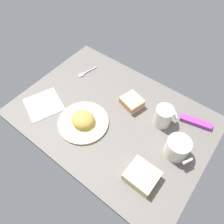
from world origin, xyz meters
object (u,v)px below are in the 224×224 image
object	(u,v)px
snack_bar	(196,122)
paper_napkin	(44,104)
coffee_mug_black	(163,116)
sandwich_side	(132,102)
spoon	(85,73)
coffee_mug_milky	(177,148)
sandwich_main	(142,176)
plate_of_food	(83,121)

from	to	relation	value
snack_bar	paper_napkin	distance (cm)	72.34
coffee_mug_black	snack_bar	distance (cm)	15.99
sandwich_side	snack_bar	world-z (taller)	sandwich_side
sandwich_side	spoon	distance (cm)	32.71
spoon	paper_napkin	distance (cm)	28.31
coffee_mug_black	coffee_mug_milky	world-z (taller)	coffee_mug_black
sandwich_main	snack_bar	distance (cm)	36.81
paper_napkin	spoon	bearing A→B (deg)	-93.09
coffee_mug_black	paper_napkin	bearing A→B (deg)	27.29
coffee_mug_black	sandwich_main	bearing A→B (deg)	103.84
coffee_mug_milky	snack_bar	size ratio (longest dim) A/B	0.85
coffee_mug_black	paper_napkin	world-z (taller)	coffee_mug_black
coffee_mug_milky	plate_of_food	bearing A→B (deg)	16.96
coffee_mug_black	coffee_mug_milky	distance (cm)	15.54
sandwich_side	paper_napkin	world-z (taller)	sandwich_side
coffee_mug_milky	sandwich_main	bearing A→B (deg)	73.16
coffee_mug_milky	paper_napkin	bearing A→B (deg)	14.53
sandwich_main	spoon	xyz separation A→B (cm)	(55.83, -29.41, -1.82)
coffee_mug_black	sandwich_side	world-z (taller)	coffee_mug_black
coffee_mug_milky	sandwich_side	size ratio (longest dim) A/B	1.07
coffee_mug_milky	spoon	size ratio (longest dim) A/B	1.01
coffee_mug_milky	sandwich_side	bearing A→B (deg)	-19.10
sandwich_side	plate_of_food	bearing A→B (deg)	62.47
sandwich_side	paper_napkin	bearing A→B (deg)	37.41
coffee_mug_milky	sandwich_main	distance (cm)	18.30
paper_napkin	plate_of_food	bearing A→B (deg)	-169.92
coffee_mug_milky	paper_napkin	world-z (taller)	coffee_mug_milky
spoon	sandwich_side	bearing A→B (deg)	176.17
sandwich_main	snack_bar	size ratio (longest dim) A/B	0.83
plate_of_food	paper_napkin	bearing A→B (deg)	10.08
coffee_mug_black	sandwich_main	world-z (taller)	coffee_mug_black
spoon	coffee_mug_milky	bearing A→B (deg)	168.84
coffee_mug_milky	paper_napkin	xyz separation A→B (cm)	(62.61, 16.22, -4.47)
plate_of_food	coffee_mug_black	bearing A→B (deg)	-141.74
sandwich_side	paper_napkin	xyz separation A→B (cm)	(34.11, 26.09, -2.05)
plate_of_food	paper_napkin	size ratio (longest dim) A/B	1.44
coffee_mug_black	sandwich_side	size ratio (longest dim) A/B	0.87
paper_napkin	snack_bar	bearing A→B (deg)	-150.89
spoon	plate_of_food	bearing A→B (deg)	131.00
snack_bar	sandwich_side	bearing A→B (deg)	4.25
sandwich_main	spoon	size ratio (longest dim) A/B	1.00
coffee_mug_black	snack_bar	bearing A→B (deg)	-144.19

